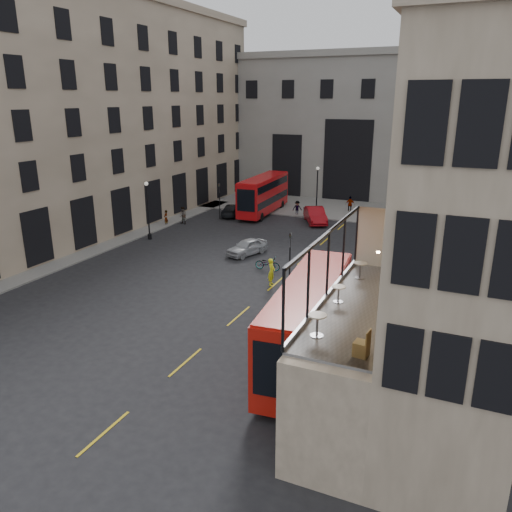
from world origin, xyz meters
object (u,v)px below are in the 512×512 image
at_px(traffic_light_near, 290,252).
at_px(pedestrian_d, 388,223).
at_px(car_b, 315,215).
at_px(cafe_table_far, 360,268).
at_px(cafe_table_near, 317,322).
at_px(cafe_chair_c, 388,293).
at_px(cafe_chair_d, 403,282).
at_px(cyclist, 271,272).
at_px(cafe_table_mid, 339,292).
at_px(street_lamp_b, 317,193).
at_px(bus_near, 308,319).
at_px(car_a, 247,247).
at_px(pedestrian_c, 350,204).
at_px(car_c, 232,210).
at_px(pedestrian_b, 297,208).
at_px(traffic_light_far, 219,196).
at_px(bus_far, 264,193).
at_px(pedestrian_e, 166,218).
at_px(cafe_chair_b, 388,307).
at_px(bicycle, 268,263).
at_px(street_lamp_a, 148,214).
at_px(cafe_chair_a, 362,348).
at_px(pedestrian_a, 183,216).

bearing_deg(traffic_light_near, pedestrian_d, 77.80).
bearing_deg(car_b, cafe_table_far, -96.85).
relative_size(cafe_table_near, cafe_table_far, 1.07).
height_order(cafe_chair_c, cafe_chair_d, cafe_chair_d).
distance_m(cyclist, cafe_table_mid, 14.71).
bearing_deg(car_b, street_lamp_b, 77.73).
xyz_separation_m(bus_near, cyclist, (-5.70, 9.22, -1.42)).
bearing_deg(cyclist, car_b, 0.63).
height_order(car_a, pedestrian_c, pedestrian_c).
bearing_deg(car_c, cafe_table_mid, 109.69).
xyz_separation_m(pedestrian_b, cafe_table_mid, (13.35, -32.91, 4.23)).
bearing_deg(traffic_light_far, cafe_table_far, -50.43).
height_order(street_lamp_b, bus_far, street_lamp_b).
relative_size(car_c, cafe_chair_d, 5.55).
xyz_separation_m(traffic_light_near, cafe_chair_c, (8.31, -11.00, 2.41)).
bearing_deg(car_c, car_b, 169.36).
bearing_deg(pedestrian_c, bus_far, 16.90).
bearing_deg(car_c, cafe_table_near, 107.17).
bearing_deg(cafe_table_mid, traffic_light_near, 118.24).
bearing_deg(cafe_table_far, pedestrian_c, 104.22).
bearing_deg(street_lamp_b, cafe_table_near, -72.69).
bearing_deg(cafe_chair_d, car_a, 134.40).
relative_size(car_a, pedestrian_c, 2.14).
bearing_deg(car_a, cyclist, -32.50).
relative_size(car_a, pedestrian_e, 2.43).
relative_size(traffic_light_far, cafe_chair_b, 3.89).
bearing_deg(cafe_chair_d, bicycle, 133.85).
height_order(car_a, car_c, car_a).
height_order(bicycle, pedestrian_c, pedestrian_c).
distance_m(street_lamp_a, cafe_chair_d, 29.16).
bearing_deg(pedestrian_c, cafe_table_near, 90.97).
bearing_deg(street_lamp_a, cafe_table_far, -33.54).
relative_size(cyclist, cafe_chair_a, 2.09).
height_order(car_a, pedestrian_a, pedestrian_a).
distance_m(cafe_table_far, cafe_chair_b, 3.95).
bearing_deg(street_lamp_a, pedestrian_b, 58.01).
relative_size(street_lamp_a, bus_far, 0.51).
distance_m(car_a, bicycle, 4.25).
height_order(car_b, bicycle, car_b).
distance_m(traffic_light_near, cafe_chair_a, 18.39).
relative_size(pedestrian_c, cafe_chair_a, 1.96).
bearing_deg(bicycle, cafe_table_near, -154.14).
distance_m(cafe_chair_a, cafe_chair_b, 3.66).
bearing_deg(cyclist, traffic_light_near, -80.68).
height_order(bus_far, cafe_table_mid, cafe_table_mid).
bearing_deg(cafe_table_far, cafe_chair_c, -50.55).
xyz_separation_m(street_lamp_a, bicycle, (13.32, -3.56, -1.88)).
bearing_deg(cafe_chair_c, bus_near, 159.66).
xyz_separation_m(car_c, bicycle, (10.69, -15.24, -0.12)).
distance_m(street_lamp_a, cafe_chair_c, 29.77).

